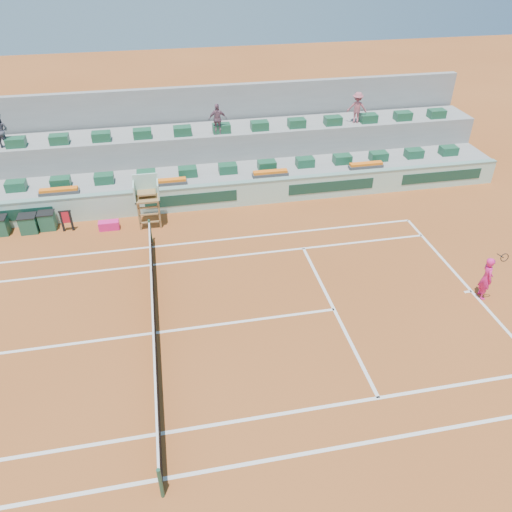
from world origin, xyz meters
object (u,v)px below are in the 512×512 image
(umpire_chair, at_px, (147,194))
(drink_cooler_a, at_px, (47,221))
(tennis_player, at_px, (487,278))
(player_bag, at_px, (109,225))

(umpire_chair, xyz_separation_m, drink_cooler_a, (-4.57, 0.46, -1.12))
(tennis_player, bearing_deg, player_bag, 150.95)
(player_bag, bearing_deg, drink_cooler_a, 168.04)
(tennis_player, bearing_deg, umpire_chair, 146.96)
(player_bag, xyz_separation_m, tennis_player, (13.91, -7.73, 0.67))
(umpire_chair, height_order, drink_cooler_a, umpire_chair)
(player_bag, xyz_separation_m, umpire_chair, (1.86, 0.11, 1.34))
(player_bag, distance_m, drink_cooler_a, 2.78)
(player_bag, height_order, tennis_player, tennis_player)
(player_bag, bearing_deg, umpire_chair, 3.42)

